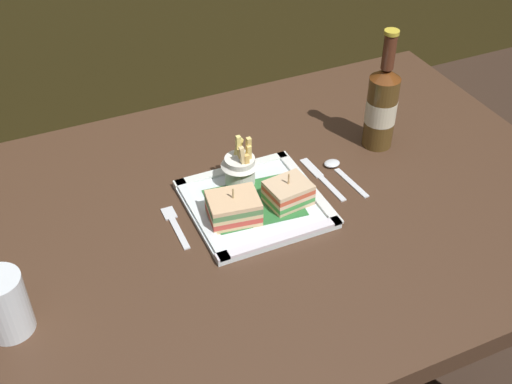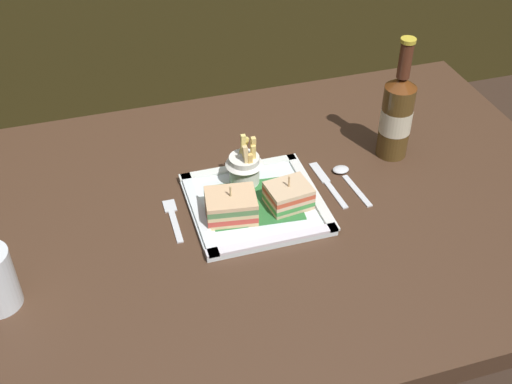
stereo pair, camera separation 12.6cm
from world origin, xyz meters
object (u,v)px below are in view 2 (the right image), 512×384
(square_plate, at_px, (256,204))
(fries_cup, at_px, (245,164))
(spoon, at_px, (345,175))
(sandwich_half_right, at_px, (288,196))
(fork, at_px, (173,218))
(sandwich_half_left, at_px, (231,206))
(knife, at_px, (327,183))
(dining_table, at_px, (256,250))
(beer_bottle, at_px, (397,114))

(square_plate, height_order, fries_cup, fries_cup)
(square_plate, distance_m, spoon, 0.21)
(sandwich_half_right, relative_size, fork, 0.71)
(fries_cup, bearing_deg, sandwich_half_left, -120.71)
(fries_cup, xyz_separation_m, fork, (-0.16, -0.06, -0.05))
(sandwich_half_right, relative_size, fries_cup, 0.81)
(sandwich_half_left, distance_m, sandwich_half_right, 0.12)
(knife, height_order, spoon, spoon)
(sandwich_half_left, height_order, spoon, sandwich_half_left)
(square_plate, bearing_deg, sandwich_half_left, -156.52)
(sandwich_half_left, bearing_deg, knife, 13.60)
(knife, bearing_deg, dining_table, -167.26)
(sandwich_half_right, xyz_separation_m, spoon, (0.15, 0.06, -0.03))
(square_plate, bearing_deg, beer_bottle, 14.47)
(dining_table, bearing_deg, beer_bottle, 15.81)
(sandwich_half_right, height_order, fries_cup, fries_cup)
(dining_table, distance_m, knife, 0.20)
(sandwich_half_right, height_order, beer_bottle, beer_bottle)
(knife, distance_m, spoon, 0.04)
(sandwich_half_left, height_order, beer_bottle, beer_bottle)
(fries_cup, relative_size, knife, 0.70)
(fries_cup, bearing_deg, fork, -160.62)
(knife, bearing_deg, fries_cup, 165.55)
(sandwich_half_left, bearing_deg, beer_bottle, 15.86)
(beer_bottle, xyz_separation_m, fork, (-0.50, -0.07, -0.10))
(sandwich_half_right, distance_m, fork, 0.23)
(square_plate, relative_size, spoon, 1.82)
(sandwich_half_right, bearing_deg, spoon, 22.41)
(fries_cup, distance_m, knife, 0.18)
(beer_bottle, bearing_deg, fork, -171.57)
(sandwich_half_left, xyz_separation_m, fork, (-0.11, 0.04, -0.03))
(fork, bearing_deg, square_plate, -4.31)
(dining_table, relative_size, spoon, 9.66)
(sandwich_half_right, height_order, fork, sandwich_half_right)
(dining_table, distance_m, sandwich_half_right, 0.16)
(dining_table, distance_m, spoon, 0.24)
(sandwich_half_left, distance_m, knife, 0.23)
(sandwich_half_right, relative_size, spoon, 0.65)
(sandwich_half_left, relative_size, spoon, 0.76)
(sandwich_half_left, distance_m, fork, 0.12)
(sandwich_half_right, bearing_deg, knife, 27.13)
(fork, distance_m, spoon, 0.37)
(dining_table, distance_m, fork, 0.20)
(spoon, bearing_deg, sandwich_half_right, -157.59)
(square_plate, height_order, sandwich_half_right, sandwich_half_right)
(fries_cup, distance_m, fork, 0.18)
(square_plate, distance_m, sandwich_half_left, 0.07)
(dining_table, height_order, sandwich_half_right, sandwich_half_right)
(sandwich_half_right, bearing_deg, beer_bottle, 21.93)
(beer_bottle, relative_size, spoon, 1.96)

